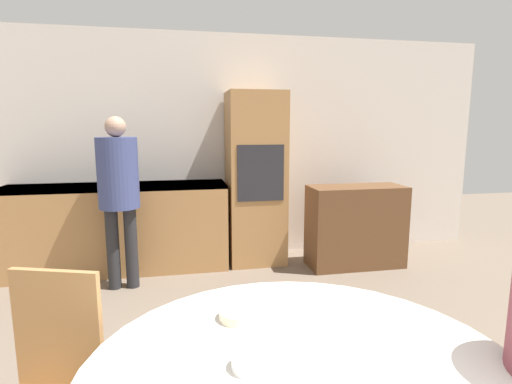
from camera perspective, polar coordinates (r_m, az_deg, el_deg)
name	(u,v)px	position (r m, az deg, el deg)	size (l,w,h in m)	color
wall_back	(226,148)	(4.78, -4.31, 6.34)	(6.47, 0.05, 2.60)	silver
kitchen_counter	(118,227)	(4.57, -19.11, -4.70)	(2.32, 0.60, 0.93)	#AD7A47
oven_unit	(255,179)	(4.53, -0.08, 1.93)	(0.63, 0.59, 1.93)	#AD7A47
sideboard	(356,226)	(4.59, 14.03, -4.77)	(1.05, 0.45, 0.90)	brown
chair_far_left	(48,383)	(1.94, -27.61, -23.01)	(0.51, 0.51, 0.98)	#AD7A47
person_standing	(119,185)	(3.94, -19.03, 0.98)	(0.37, 0.37, 1.64)	#262628
bowl_near	(251,363)	(1.44, -0.75, -23.19)	(0.13, 0.13, 0.04)	white
bowl_centre	(239,314)	(1.74, -2.38, -17.05)	(0.17, 0.17, 0.04)	beige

